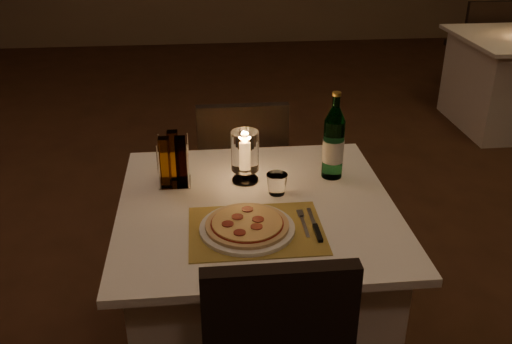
{
  "coord_description": "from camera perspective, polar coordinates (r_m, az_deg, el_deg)",
  "views": [
    {
      "loc": [
        -0.37,
        -2.26,
        1.77
      ],
      "look_at": [
        -0.18,
        -0.44,
        0.86
      ],
      "focal_mm": 40.0,
      "sensor_mm": 36.0,
      "label": 1
    }
  ],
  "objects": [
    {
      "name": "placemat",
      "position": [
        1.92,
        0.01,
        -5.83
      ],
      "size": [
        0.45,
        0.34,
        0.0
      ],
      "primitive_type": "cube",
      "color": "#A48838",
      "rests_on": "main_table"
    },
    {
      "name": "chair_far",
      "position": [
        2.8,
        -1.44,
        0.61
      ],
      "size": [
        0.42,
        0.42,
        0.9
      ],
      "color": "black",
      "rests_on": "ground"
    },
    {
      "name": "hurricane_candle",
      "position": [
        2.19,
        -1.11,
        1.94
      ],
      "size": [
        0.11,
        0.11,
        0.21
      ],
      "color": "white",
      "rests_on": "main_table"
    },
    {
      "name": "plate",
      "position": [
        1.91,
        -0.89,
        -5.65
      ],
      "size": [
        0.32,
        0.32,
        0.01
      ],
      "primitive_type": "cylinder",
      "color": "white",
      "rests_on": "placemat"
    },
    {
      "name": "fork",
      "position": [
        1.97,
        4.71,
        -4.93
      ],
      "size": [
        0.02,
        0.18,
        0.0
      ],
      "color": "silver",
      "rests_on": "placemat"
    },
    {
      "name": "floor",
      "position": [
        2.9,
        2.76,
        -11.46
      ],
      "size": [
        8.0,
        10.0,
        0.02
      ],
      "primitive_type": "cube",
      "color": "#452616",
      "rests_on": "ground"
    },
    {
      "name": "pizza",
      "position": [
        1.91,
        -0.9,
        -5.24
      ],
      "size": [
        0.28,
        0.28,
        0.02
      ],
      "color": "#D8B77F",
      "rests_on": "plate"
    },
    {
      "name": "water_bottle",
      "position": [
        2.24,
        7.76,
        2.83
      ],
      "size": [
        0.08,
        0.08,
        0.35
      ],
      "color": "#59A671",
      "rests_on": "main_table"
    },
    {
      "name": "main_table",
      "position": [
        2.28,
        0.05,
        -11.22
      ],
      "size": [
        1.0,
        1.0,
        0.74
      ],
      "color": "white",
      "rests_on": "ground"
    },
    {
      "name": "cruet_caddy",
      "position": [
        2.19,
        -8.26,
        1.01
      ],
      "size": [
        0.12,
        0.12,
        0.21
      ],
      "color": "white",
      "rests_on": "main_table"
    },
    {
      "name": "knife",
      "position": [
        1.92,
        6.06,
        -5.73
      ],
      "size": [
        0.02,
        0.22,
        0.01
      ],
      "color": "black",
      "rests_on": "placemat"
    },
    {
      "name": "neighbor_chair_rb",
      "position": [
        5.66,
        21.54,
        12.25
      ],
      "size": [
        0.42,
        0.42,
        0.9
      ],
      "color": "black",
      "rests_on": "ground"
    },
    {
      "name": "tumbler",
      "position": [
        2.13,
        2.1,
        -1.2
      ],
      "size": [
        0.08,
        0.08,
        0.08
      ],
      "primitive_type": null,
      "color": "white",
      "rests_on": "main_table"
    }
  ]
}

